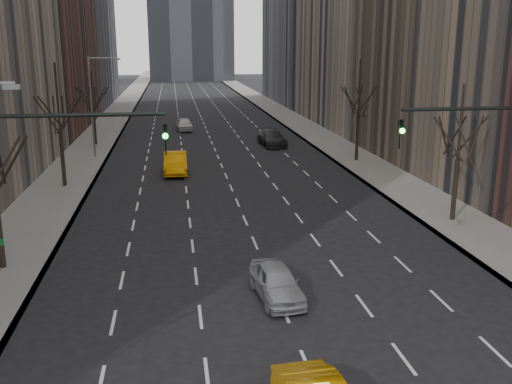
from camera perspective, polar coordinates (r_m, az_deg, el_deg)
name	(u,v)px	position (r m, az deg, el deg)	size (l,w,h in m)	color
sidewalk_left	(111,122)	(79.03, -14.32, 6.77)	(4.50, 320.00, 0.15)	slate
sidewalk_right	(291,119)	(80.27, 3.48, 7.30)	(4.50, 320.00, 0.15)	slate
tree_lw_c	(60,132)	(43.14, -18.98, 5.67)	(3.36, 3.50, 8.74)	black
tree_lw_d	(93,111)	(60.84, -15.95, 7.79)	(3.36, 3.50, 7.36)	black
tree_rw_b	(457,159)	(34.56, 19.50, 3.08)	(3.36, 3.50, 7.82)	black
tree_rw_c	(358,116)	(50.93, 10.18, 7.46)	(3.36, 3.50, 8.74)	black
traffic_mast_left	(26,182)	(21.10, -22.05, 0.93)	(6.69, 0.39, 8.00)	black
streetlight_far	(95,96)	(53.59, -15.80, 9.19)	(2.83, 0.22, 9.00)	slate
silver_sedan_ahead	(277,282)	(23.51, 2.07, -8.98)	(1.64, 4.06, 1.38)	gray
far_taxi	(176,163)	(46.42, -8.05, 2.90)	(1.81, 5.20, 1.71)	#F49705
far_suv_grey	(272,138)	(58.95, 1.60, 5.44)	(2.25, 5.54, 1.61)	#292A2E
far_car_white	(185,124)	(70.06, -7.15, 6.75)	(1.84, 4.58, 1.56)	silver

